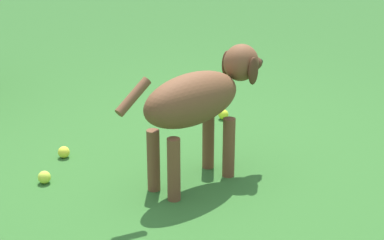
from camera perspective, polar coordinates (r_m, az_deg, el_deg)
The scene contains 5 objects.
ground at distance 3.48m, azimuth -1.74°, elevation -4.03°, with size 14.00×14.00×0.00m, color #2D6026.
dog at distance 3.15m, azimuth 0.75°, elevation 1.92°, with size 0.39×0.96×0.67m.
tennis_ball_0 at distance 3.63m, azimuth -11.42°, elevation -2.84°, with size 0.07×0.07×0.07m, color yellow.
tennis_ball_2 at distance 3.35m, azimuth -13.11°, elevation -5.02°, with size 0.07×0.07×0.07m, color #C7E03F.
tennis_ball_3 at distance 4.13m, azimuth 2.83°, elevation 0.51°, with size 0.07×0.07×0.07m, color #C8E129.
Camera 1 is at (1.70, -2.67, 1.45)m, focal length 59.45 mm.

